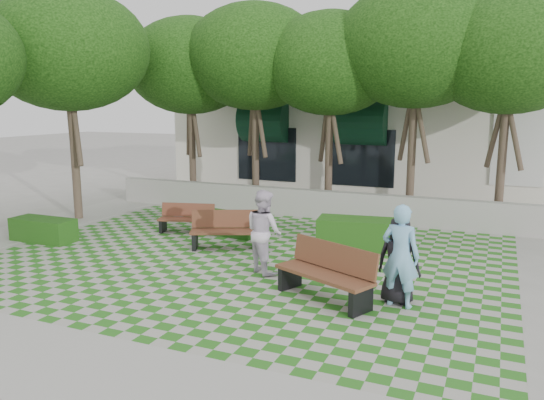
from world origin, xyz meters
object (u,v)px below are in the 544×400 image
at_px(bench_west, 187,219).
at_px(bench_mid, 227,230).
at_px(hedge_west, 43,230).
at_px(hedge_midright, 361,233).
at_px(person_white, 264,231).
at_px(person_dark, 399,260).
at_px(hedge_midleft, 229,224).
at_px(bench_east, 326,273).
at_px(person_blue, 400,256).

bearing_deg(bench_west, bench_mid, -43.73).
relative_size(bench_mid, hedge_west, 1.08).
distance_m(bench_mid, hedge_midright, 3.44).
distance_m(hedge_west, person_white, 6.61).
distance_m(bench_mid, person_dark, 5.18).
bearing_deg(bench_west, hedge_midleft, -2.51).
bearing_deg(hedge_midleft, bench_west, -167.79).
distance_m(bench_west, hedge_west, 3.86).
bearing_deg(bench_east, bench_mid, 169.01).
bearing_deg(person_white, hedge_midleft, -15.92).
height_order(bench_east, bench_west, bench_east).
distance_m(person_blue, person_dark, 0.21).
height_order(bench_mid, person_blue, person_blue).
xyz_separation_m(hedge_west, person_dark, (9.63, -0.75, 0.51)).
height_order(hedge_midleft, person_white, person_white).
relative_size(bench_east, person_white, 1.15).
distance_m(bench_mid, hedge_west, 5.09).
bearing_deg(hedge_midright, hedge_midleft, -178.88).
bearing_deg(person_white, bench_west, -1.01).
distance_m(bench_west, person_dark, 7.32).
height_order(hedge_midright, hedge_midleft, hedge_midright).
relative_size(hedge_midright, person_white, 1.19).
height_order(bench_mid, hedge_midleft, bench_mid).
bearing_deg(person_blue, bench_east, 17.78).
relative_size(bench_mid, person_dark, 1.18).
bearing_deg(person_white, bench_mid, -6.50).
distance_m(bench_east, hedge_west, 8.43).
bearing_deg(bench_mid, person_blue, -49.39).
bearing_deg(bench_east, hedge_west, -163.05).
height_order(bench_east, bench_mid, bench_east).
bearing_deg(hedge_midright, bench_mid, -156.29).
distance_m(bench_east, bench_west, 6.38).
bearing_deg(person_dark, person_white, -8.56).
distance_m(bench_east, hedge_midleft, 5.57).
xyz_separation_m(bench_east, bench_mid, (-3.45, 2.47, -0.05)).
height_order(hedge_midright, person_blue, person_blue).
xyz_separation_m(hedge_midright, person_dark, (1.57, -3.48, 0.44)).
xyz_separation_m(hedge_west, person_blue, (9.68, -0.91, 0.64)).
height_order(bench_west, hedge_west, bench_west).
distance_m(bench_west, hedge_midright, 5.04).
bearing_deg(hedge_midleft, bench_east, -42.69).
relative_size(bench_east, hedge_midleft, 1.19).
height_order(bench_east, person_blue, person_blue).
bearing_deg(bench_mid, hedge_midleft, 92.09).
bearing_deg(hedge_midright, hedge_west, -161.28).
relative_size(hedge_midleft, person_dark, 1.09).
bearing_deg(bench_mid, person_white, -64.24).
relative_size(hedge_midright, person_dark, 1.33).
xyz_separation_m(bench_west, person_white, (3.56, -2.46, 0.52)).
xyz_separation_m(hedge_midleft, person_blue, (5.42, -3.56, 0.65)).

